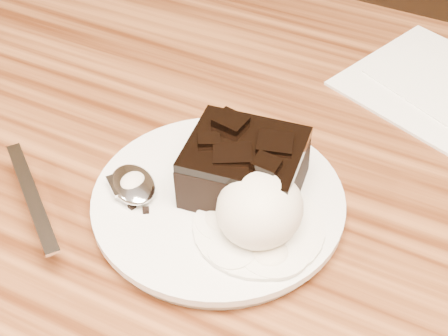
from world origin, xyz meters
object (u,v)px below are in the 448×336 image
at_px(plate, 218,205).
at_px(napkin, 437,85).
at_px(spoon, 133,186).
at_px(ice_cream_scoop, 260,209).
at_px(brownie, 244,171).

xyz_separation_m(plate, napkin, (0.11, 0.25, -0.01)).
xyz_separation_m(spoon, napkin, (0.18, 0.27, -0.02)).
xyz_separation_m(ice_cream_scoop, napkin, (0.07, 0.26, -0.04)).
distance_m(brownie, ice_cream_scoop, 0.04).
height_order(brownie, ice_cream_scoop, ice_cream_scoop).
bearing_deg(napkin, brownie, -113.62).
relative_size(spoon, napkin, 1.23).
bearing_deg(napkin, plate, -114.82).
relative_size(brownie, ice_cream_scoop, 1.28).
bearing_deg(plate, brownie, 51.70).
relative_size(plate, napkin, 1.29).
relative_size(ice_cream_scoop, napkin, 0.44).
xyz_separation_m(ice_cream_scoop, spoon, (-0.11, -0.01, -0.02)).
bearing_deg(brownie, napkin, 66.38).
distance_m(ice_cream_scoop, napkin, 0.27).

